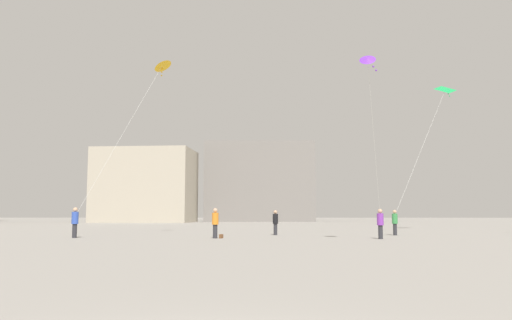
% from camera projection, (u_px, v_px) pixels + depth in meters
% --- Properties ---
extents(person_in_orange, '(0.39, 0.39, 1.79)m').
position_uv_depth(person_in_orange, '(215.00, 222.00, 30.12)').
color(person_in_orange, '#2D2D33').
rests_on(person_in_orange, ground_plane).
extents(person_in_purple, '(0.38, 0.38, 1.75)m').
position_uv_depth(person_in_purple, '(380.00, 222.00, 29.40)').
color(person_in_purple, '#2D2D33').
rests_on(person_in_purple, ground_plane).
extents(person_in_green, '(0.37, 0.37, 1.72)m').
position_uv_depth(person_in_green, '(395.00, 221.00, 34.16)').
color(person_in_green, '#2D2D33').
rests_on(person_in_green, ground_plane).
extents(person_in_blue, '(0.40, 0.40, 1.85)m').
position_uv_depth(person_in_blue, '(75.00, 221.00, 30.67)').
color(person_in_blue, '#2D2D33').
rests_on(person_in_blue, ground_plane).
extents(person_in_black, '(0.37, 0.37, 1.69)m').
position_uv_depth(person_in_black, '(275.00, 221.00, 34.60)').
color(person_in_black, '#2D2D33').
rests_on(person_in_black, ground_plane).
extents(kite_emerald_delta, '(7.29, 8.02, 10.95)m').
position_uv_depth(kite_emerald_delta, '(445.00, 91.00, 42.39)').
color(kite_emerald_delta, green).
extents(kite_amber_diamond, '(5.12, 4.58, 10.96)m').
position_uv_depth(kite_amber_diamond, '(162.00, 66.00, 35.44)').
color(kite_amber_diamond, yellow).
extents(kite_violet_diamond, '(1.91, 4.85, 8.45)m').
position_uv_depth(kite_violet_diamond, '(368.00, 62.00, 25.95)').
color(kite_violet_diamond, purple).
extents(building_centre_hall, '(15.67, 10.83, 11.62)m').
position_uv_depth(building_centre_hall, '(146.00, 186.00, 80.75)').
color(building_centre_hall, '#B2A893').
rests_on(building_centre_hall, ground_plane).
extents(building_right_hall, '(19.29, 18.06, 13.67)m').
position_uv_depth(building_right_hall, '(259.00, 184.00, 93.02)').
color(building_right_hall, gray).
rests_on(building_right_hall, ground_plane).
extents(handbag_beside_flyer, '(0.24, 0.35, 0.24)m').
position_uv_depth(handbag_beside_flyer, '(221.00, 236.00, 30.13)').
color(handbag_beside_flyer, brown).
rests_on(handbag_beside_flyer, ground_plane).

